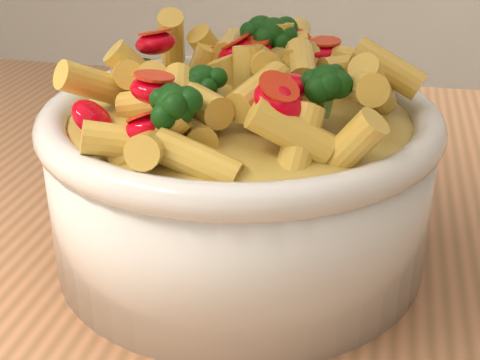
# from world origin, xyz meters

# --- Properties ---
(table) EXTENTS (1.20, 0.80, 0.90)m
(table) POSITION_xyz_m (0.00, 0.00, 0.80)
(table) COLOR #A96D48
(table) RESTS_ON ground
(serving_bowl) EXTENTS (0.26, 0.26, 0.11)m
(serving_bowl) POSITION_xyz_m (0.05, -0.01, 0.96)
(serving_bowl) COLOR silver
(serving_bowl) RESTS_ON table
(pasta_salad) EXTENTS (0.20, 0.20, 0.05)m
(pasta_salad) POSITION_xyz_m (0.05, -0.01, 1.02)
(pasta_salad) COLOR gold
(pasta_salad) RESTS_ON serving_bowl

